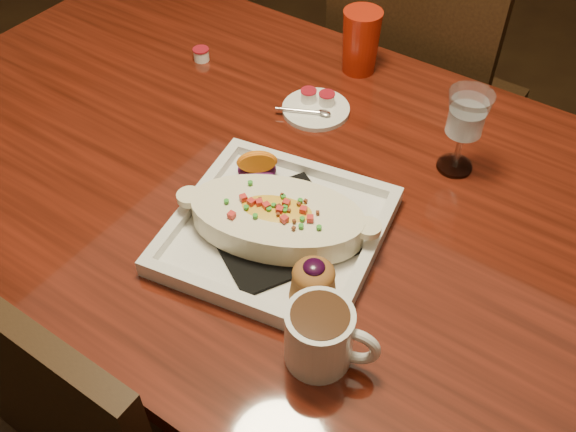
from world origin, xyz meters
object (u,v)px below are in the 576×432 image
Objects in this scene: table at (273,208)px; plate at (279,226)px; coffee_mug at (322,335)px; chair_far at (416,103)px; saucer at (315,107)px; red_tumbler at (361,42)px; goblet at (466,118)px.

plate is at bearing -50.50° from table.
table is 0.40m from coffee_mug.
saucer is (-0.03, -0.45, 0.25)m from chair_far.
saucer is (-0.30, 0.45, -0.04)m from coffee_mug.
coffee_mug is 0.97× the size of saucer.
chair_far is 7.23× the size of saucer.
coffee_mug is 0.68m from red_tumbler.
coffee_mug is 0.96× the size of red_tumbler.
goblet is 1.20× the size of saucer.
red_tumbler is at bearing 95.41° from plate.
table is 4.17× the size of plate.
coffee_mug is (0.16, -0.14, 0.02)m from plate.
table is at bearing -81.07° from saucer.
red_tumbler reaches higher than plate.
table is 11.67× the size of saucer.
chair_far reaches higher than red_tumbler.
table is 12.03× the size of coffee_mug.
plate is at bearing -66.74° from saucer.
red_tumbler reaches higher than table.
plate is at bearing -74.25° from red_tumbler.
goblet is 0.30m from saucer.
red_tumbler is at bearing 94.93° from table.
plate is 0.35m from goblet.
saucer is at bearing -89.51° from red_tumbler.
table is at bearing 119.27° from coffee_mug.
coffee_mug reaches higher than saucer.
coffee_mug reaches higher than plate.
goblet is (-0.01, 0.45, 0.06)m from coffee_mug.
chair_far is 2.58× the size of plate.
coffee_mug is 0.81× the size of goblet.
coffee_mug reaches higher than table.
saucer is 0.18m from red_tumbler.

